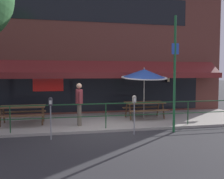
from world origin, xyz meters
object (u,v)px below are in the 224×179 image
object	(u,v)px
patio_umbrella_centre	(144,74)
parking_meter_near	(51,105)
pedestrian_walking	(79,102)
picnic_table_centre	(145,105)
picnic_table_left	(23,110)
parking_meter_far	(134,103)
street_sign_pole	(175,73)

from	to	relation	value
patio_umbrella_centre	parking_meter_near	distance (m)	5.10
pedestrian_walking	picnic_table_centre	bearing A→B (deg)	17.07
patio_umbrella_centre	picnic_table_left	bearing A→B (deg)	-176.34
patio_umbrella_centre	pedestrian_walking	bearing A→B (deg)	-161.31
parking_meter_far	street_sign_pole	xyz separation A→B (m)	(1.56, 0.03, 1.06)
picnic_table_left	picnic_table_centre	xyz separation A→B (m)	(5.39, 0.25, 0.00)
picnic_table_left	picnic_table_centre	bearing A→B (deg)	2.62
parking_meter_near	parking_meter_far	xyz separation A→B (m)	(2.92, 0.10, 0.00)
patio_umbrella_centre	parking_meter_near	xyz separation A→B (m)	(-4.21, -2.69, -1.03)
parking_meter_far	street_sign_pole	bearing A→B (deg)	0.95
pedestrian_walking	parking_meter_far	world-z (taller)	pedestrian_walking
picnic_table_centre	patio_umbrella_centre	bearing A→B (deg)	90.00
parking_meter_near	street_sign_pole	distance (m)	4.61
parking_meter_far	street_sign_pole	size ratio (longest dim) A/B	0.33
street_sign_pole	pedestrian_walking	bearing A→B (deg)	156.19
picnic_table_left	picnic_table_centre	size ratio (longest dim) A/B	1.00
picnic_table_centre	parking_meter_far	world-z (taller)	parking_meter_far
parking_meter_near	street_sign_pole	bearing A→B (deg)	1.62
parking_meter_near	street_sign_pole	xyz separation A→B (m)	(4.48, 0.13, 1.06)
picnic_table_left	parking_meter_far	size ratio (longest dim) A/B	1.27
patio_umbrella_centre	picnic_table_centre	bearing A→B (deg)	-90.00
pedestrian_walking	parking_meter_near	bearing A→B (deg)	-123.54
pedestrian_walking	street_sign_pole	bearing A→B (deg)	-23.81
picnic_table_centre	parking_meter_far	xyz separation A→B (m)	(-1.29, -2.49, 0.44)
picnic_table_left	parking_meter_near	world-z (taller)	parking_meter_near
picnic_table_left	patio_umbrella_centre	world-z (taller)	patio_umbrella_centre
picnic_table_centre	parking_meter_near	bearing A→B (deg)	-148.40
picnic_table_centre	pedestrian_walking	xyz separation A→B (m)	(-3.13, -0.96, 0.35)
picnic_table_centre	street_sign_pole	size ratio (longest dim) A/B	0.42
pedestrian_walking	street_sign_pole	distance (m)	3.89
picnic_table_centre	pedestrian_walking	distance (m)	3.29
parking_meter_far	street_sign_pole	world-z (taller)	street_sign_pole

